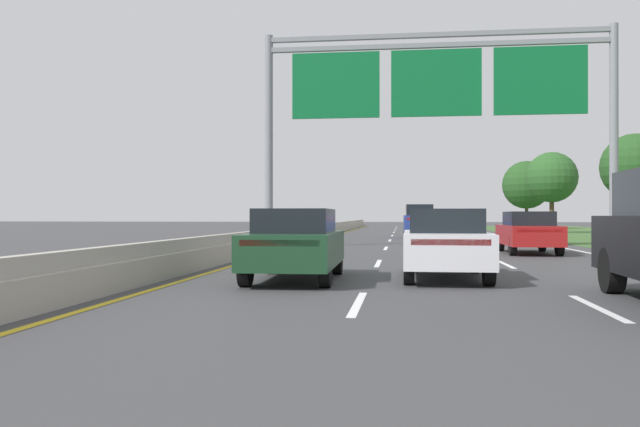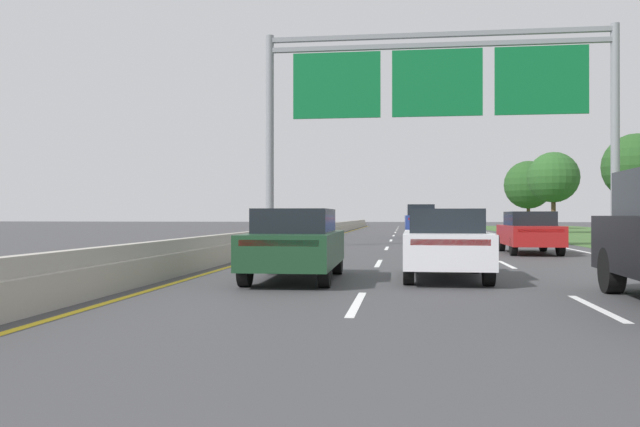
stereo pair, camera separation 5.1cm
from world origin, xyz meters
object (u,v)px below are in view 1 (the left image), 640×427
car_blue_centre_lane_suv (419,221)px  overhead_sign_gantry (436,93)px  car_darkgreen_left_lane_sedan (296,243)px  roadside_tree_distant (527,185)px  car_white_centre_lane_sedan (445,242)px  car_red_right_lane_sedan (528,232)px  roadside_tree_mid (635,167)px  roadside_tree_far (552,177)px

car_blue_centre_lane_suv → overhead_sign_gantry: bearing=-179.0°
car_darkgreen_left_lane_sedan → roadside_tree_distant: 59.73m
car_white_centre_lane_sedan → car_red_right_lane_sedan: bearing=-19.2°
car_blue_centre_lane_suv → roadside_tree_distant: bearing=-22.8°
car_white_centre_lane_sedan → roadside_tree_mid: bearing=-26.0°
roadside_tree_far → roadside_tree_distant: (1.15, 17.12, 0.18)m
overhead_sign_gantry → roadside_tree_mid: overhead_sign_gantry is taller
overhead_sign_gantry → car_darkgreen_left_lane_sedan: bearing=-104.7°
overhead_sign_gantry → car_red_right_lane_sedan: 7.49m
roadside_tree_far → roadside_tree_distant: size_ratio=0.91×
car_white_centre_lane_sedan → car_blue_centre_lane_suv: 27.15m
car_blue_centre_lane_suv → roadside_tree_distant: size_ratio=0.65×
car_red_right_lane_sedan → roadside_tree_mid: bearing=-30.7°
roadside_tree_mid → roadside_tree_far: bearing=94.9°
car_darkgreen_left_lane_sedan → overhead_sign_gantry: bearing=-15.7°
car_white_centre_lane_sedan → roadside_tree_mid: roadside_tree_mid is taller
roadside_tree_mid → roadside_tree_distant: roadside_tree_distant is taller
car_white_centre_lane_sedan → car_red_right_lane_sedan: (3.73, 10.32, 0.00)m
car_darkgreen_left_lane_sedan → car_blue_centre_lane_suv: (3.38, 27.92, 0.28)m
car_white_centre_lane_sedan → roadside_tree_distant: 58.22m
car_blue_centre_lane_suv → roadside_tree_far: 16.96m
car_blue_centre_lane_suv → roadside_tree_mid: 12.87m
roadside_tree_mid → car_red_right_lane_sedan: bearing=-121.1°
car_white_centre_lane_sedan → car_red_right_lane_sedan: same height
roadside_tree_distant → car_red_right_lane_sedan: bearing=-100.3°
car_darkgreen_left_lane_sedan → car_red_right_lane_sedan: same height
car_red_right_lane_sedan → car_blue_centre_lane_suv: size_ratio=0.93×
car_darkgreen_left_lane_sedan → car_red_right_lane_sedan: bearing=-33.3°
car_blue_centre_lane_suv → car_red_right_lane_sedan: bearing=-168.5°
overhead_sign_gantry → car_white_centre_lane_sedan: overhead_sign_gantry is taller
roadside_tree_mid → car_white_centre_lane_sedan: bearing=-116.6°
car_darkgreen_left_lane_sedan → roadside_tree_far: size_ratio=0.68×
roadside_tree_far → roadside_tree_distant: 17.16m
overhead_sign_gantry → roadside_tree_mid: 16.29m
car_red_right_lane_sedan → roadside_tree_mid: 16.92m
car_white_centre_lane_sedan → roadside_tree_distant: bearing=-11.4°
car_white_centre_lane_sedan → roadside_tree_mid: (12.30, 24.52, 3.38)m
overhead_sign_gantry → roadside_tree_distant: (11.66, 43.21, -2.04)m
overhead_sign_gantry → car_red_right_lane_sedan: bearing=-45.2°
car_red_right_lane_sedan → overhead_sign_gantry: bearing=45.1°
car_darkgreen_left_lane_sedan → roadside_tree_far: roadside_tree_far is taller
car_blue_centre_lane_suv → car_darkgreen_left_lane_sedan: bearing=172.4°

